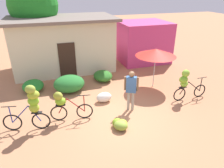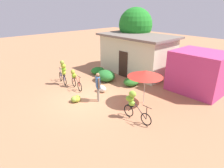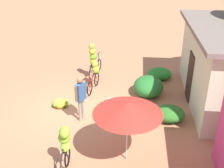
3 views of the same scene
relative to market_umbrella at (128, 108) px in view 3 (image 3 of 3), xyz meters
The scene contains 11 objects.
ground_plane 3.73m from the market_umbrella, 140.51° to the right, with size 60.00×60.00×0.00m, color #AE7550.
hedge_bush_front_left 6.23m from the market_umbrella, 167.45° to the left, with size 1.01×1.16×0.53m, color #25842B.
hedge_bush_front_right 4.47m from the market_umbrella, behind, with size 1.49×1.27×0.81m, color #27712D.
hedge_bush_mid 3.12m from the market_umbrella, 147.52° to the left, with size 1.01×1.17×0.54m, color #2C6D24.
market_umbrella is the anchor object (origin of this frame).
bicycle_leftmost 6.10m from the market_umbrella, 161.75° to the right, with size 1.62×0.48×1.77m.
bicycle_near_pile 5.04m from the market_umbrella, 160.12° to the right, with size 1.60×0.42×1.24m.
bicycle_center_loaded 2.05m from the market_umbrella, 68.64° to the right, with size 1.72×0.46×1.46m.
banana_pile_on_ground 4.27m from the market_umbrella, 135.06° to the right, with size 0.67×0.76×0.34m.
produce_sack 3.35m from the market_umbrella, 164.78° to the right, with size 0.70×0.44×0.44m, color silver.
person_vendor 2.75m from the market_umbrella, 138.49° to the right, with size 0.53×0.36×1.73m.
Camera 3 is at (9.07, 2.28, 5.78)m, focal length 44.46 mm.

